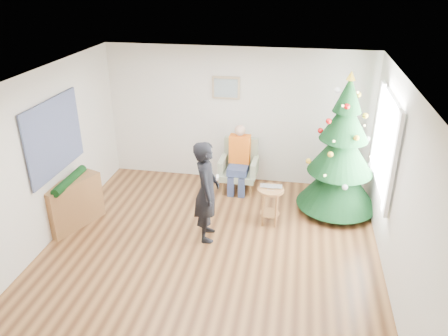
% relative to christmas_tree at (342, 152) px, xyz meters
% --- Properties ---
extents(floor, '(5.00, 5.00, 0.00)m').
position_rel_christmas_tree_xyz_m(floor, '(-1.91, -1.54, -1.11)').
color(floor, brown).
rests_on(floor, ground).
extents(ceiling, '(5.00, 5.00, 0.00)m').
position_rel_christmas_tree_xyz_m(ceiling, '(-1.91, -1.54, 1.49)').
color(ceiling, white).
rests_on(ceiling, wall_back).
extents(wall_back, '(5.00, 0.00, 5.00)m').
position_rel_christmas_tree_xyz_m(wall_back, '(-1.91, 0.96, 0.19)').
color(wall_back, silver).
rests_on(wall_back, floor).
extents(wall_front, '(5.00, 0.00, 5.00)m').
position_rel_christmas_tree_xyz_m(wall_front, '(-1.91, -4.04, 0.19)').
color(wall_front, silver).
rests_on(wall_front, floor).
extents(wall_left, '(0.00, 5.00, 5.00)m').
position_rel_christmas_tree_xyz_m(wall_left, '(-4.41, -1.54, 0.19)').
color(wall_left, silver).
rests_on(wall_left, floor).
extents(wall_right, '(0.00, 5.00, 5.00)m').
position_rel_christmas_tree_xyz_m(wall_right, '(0.59, -1.54, 0.19)').
color(wall_right, silver).
rests_on(wall_right, floor).
extents(window_panel, '(0.04, 1.30, 1.40)m').
position_rel_christmas_tree_xyz_m(window_panel, '(0.56, -0.54, 0.39)').
color(window_panel, white).
rests_on(window_panel, wall_right).
extents(curtains, '(0.05, 1.75, 1.50)m').
position_rel_christmas_tree_xyz_m(curtains, '(0.53, -0.54, 0.39)').
color(curtains, white).
rests_on(curtains, wall_right).
extents(christmas_tree, '(1.36, 1.36, 2.45)m').
position_rel_christmas_tree_xyz_m(christmas_tree, '(0.00, 0.00, 0.00)').
color(christmas_tree, '#3F2816').
rests_on(christmas_tree, floor).
extents(stool, '(0.43, 0.43, 0.64)m').
position_rel_christmas_tree_xyz_m(stool, '(-1.10, -0.63, -0.78)').
color(stool, brown).
rests_on(stool, floor).
extents(laptop, '(0.36, 0.24, 0.03)m').
position_rel_christmas_tree_xyz_m(laptop, '(-1.10, -0.63, -0.45)').
color(laptop, silver).
rests_on(laptop, stool).
extents(armchair, '(0.71, 0.64, 0.96)m').
position_rel_christmas_tree_xyz_m(armchair, '(-1.78, 0.52, -0.75)').
color(armchair, gray).
rests_on(armchair, floor).
extents(seated_person, '(0.39, 0.56, 1.26)m').
position_rel_christmas_tree_xyz_m(seated_person, '(-1.78, 0.47, -0.46)').
color(seated_person, navy).
rests_on(seated_person, armchair).
extents(standing_man, '(0.48, 0.64, 1.61)m').
position_rel_christmas_tree_xyz_m(standing_man, '(-2.03, -1.20, -0.30)').
color(standing_man, black).
rests_on(standing_man, floor).
extents(game_controller, '(0.06, 0.13, 0.04)m').
position_rel_christmas_tree_xyz_m(game_controller, '(-1.86, -1.23, -0.03)').
color(game_controller, white).
rests_on(game_controller, standing_man).
extents(console, '(0.66, 1.04, 0.80)m').
position_rel_christmas_tree_xyz_m(console, '(-4.24, -1.25, -0.71)').
color(console, brown).
rests_on(console, floor).
extents(garland, '(0.14, 0.90, 0.14)m').
position_rel_christmas_tree_xyz_m(garland, '(-4.24, -1.25, -0.29)').
color(garland, black).
rests_on(garland, console).
extents(tapestry, '(0.03, 1.50, 1.15)m').
position_rel_christmas_tree_xyz_m(tapestry, '(-4.37, -1.24, 0.44)').
color(tapestry, black).
rests_on(tapestry, wall_left).
extents(framed_picture, '(0.52, 0.05, 0.42)m').
position_rel_christmas_tree_xyz_m(framed_picture, '(-2.11, 0.92, 0.74)').
color(framed_picture, tan).
rests_on(framed_picture, wall_back).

